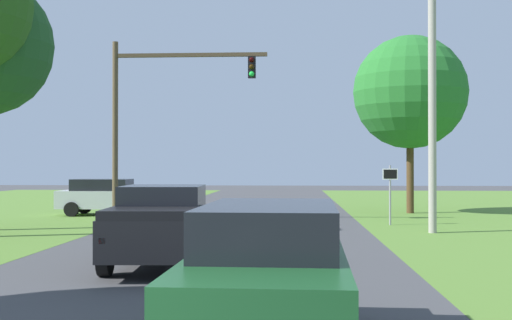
# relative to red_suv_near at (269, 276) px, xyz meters

# --- Properties ---
(ground_plane) EXTENTS (120.00, 120.00, 0.00)m
(ground_plane) POSITION_rel_red_suv_near_xyz_m (-1.83, 8.64, -0.99)
(ground_plane) COLOR #424244
(red_suv_near) EXTENTS (2.18, 4.91, 1.88)m
(red_suv_near) POSITION_rel_red_suv_near_xyz_m (0.00, 0.00, 0.00)
(red_suv_near) COLOR #194C23
(red_suv_near) RESTS_ON ground_plane
(pickup_truck_lead) EXTENTS (2.53, 5.65, 1.90)m
(pickup_truck_lead) POSITION_rel_red_suv_near_xyz_m (-2.77, 7.19, -0.02)
(pickup_truck_lead) COLOR black
(pickup_truck_lead) RESTS_ON ground_plane
(traffic_light) EXTENTS (6.64, 0.40, 7.68)m
(traffic_light) POSITION_rel_red_suv_near_xyz_m (-5.65, 19.20, 4.01)
(traffic_light) COLOR brown
(traffic_light) RESTS_ON ground_plane
(keep_moving_sign) EXTENTS (0.60, 0.09, 2.38)m
(keep_moving_sign) POSITION_rel_red_suv_near_xyz_m (4.15, 17.93, 0.53)
(keep_moving_sign) COLOR gray
(keep_moving_sign) RESTS_ON ground_plane
(oak_tree_right) EXTENTS (5.63, 5.63, 8.84)m
(oak_tree_right) POSITION_rel_red_suv_near_xyz_m (6.11, 24.49, 5.02)
(oak_tree_right) COLOR #4C351E
(oak_tree_right) RESTS_ON ground_plane
(crossing_suv_far) EXTENTS (4.47, 2.21, 1.72)m
(crossing_suv_far) POSITION_rel_red_suv_near_xyz_m (-8.66, 22.35, -0.08)
(crossing_suv_far) COLOR silver
(crossing_suv_far) RESTS_ON ground_plane
(utility_pole_right) EXTENTS (0.28, 0.28, 10.15)m
(utility_pole_right) POSITION_rel_red_suv_near_xyz_m (5.18, 14.99, 4.08)
(utility_pole_right) COLOR #9E998E
(utility_pole_right) RESTS_ON ground_plane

